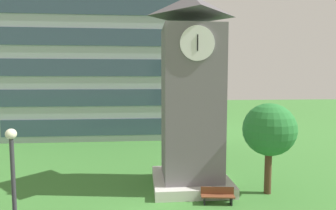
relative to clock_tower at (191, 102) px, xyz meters
The scene contains 5 objects.
office_building 22.20m from the clock_tower, 112.50° to the left, with size 21.11×12.55×22.40m.
clock_tower is the anchor object (origin of this frame).
park_bench 5.68m from the clock_tower, 69.99° to the right, with size 1.85×0.71×0.88m.
street_lamp 10.80m from the clock_tower, 134.15° to the right, with size 0.36×0.36×5.09m.
tree_near_tower 4.86m from the clock_tower, 20.17° to the right, with size 3.07×3.07×5.37m.
Camera 1 is at (-0.25, -12.66, 6.71)m, focal length 30.42 mm.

